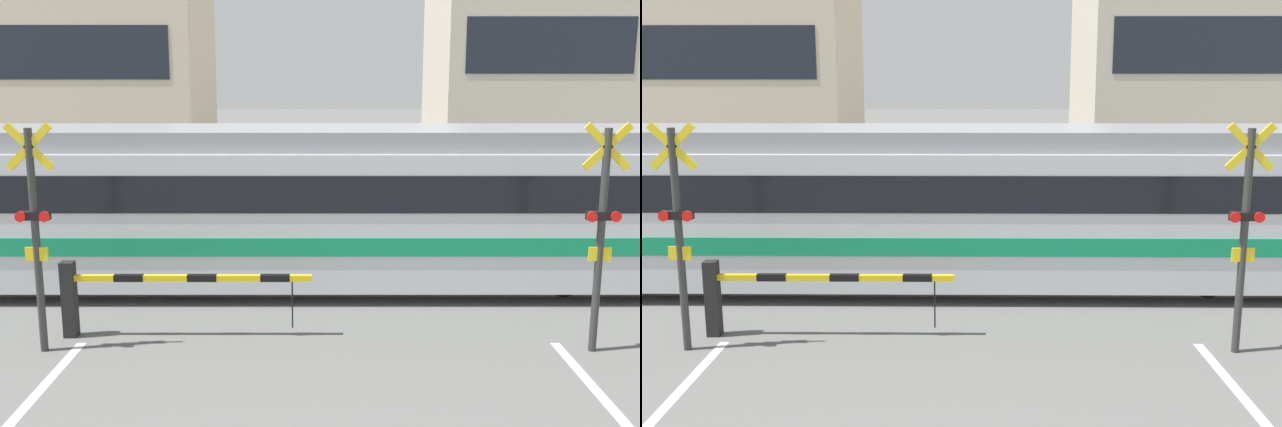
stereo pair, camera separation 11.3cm
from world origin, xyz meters
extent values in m
cube|color=gray|center=(0.00, 8.76, 0.04)|extent=(50.00, 0.10, 0.08)
cube|color=gray|center=(0.00, 10.20, 0.04)|extent=(50.00, 0.10, 0.08)
cube|color=silver|center=(-1.18, 9.48, 1.44)|extent=(18.22, 2.73, 2.43)
cube|color=gray|center=(-1.18, 9.48, 2.84)|extent=(18.04, 2.41, 0.36)
cube|color=#148C59|center=(-1.18, 9.48, 1.08)|extent=(18.24, 2.79, 0.32)
cube|color=black|center=(-1.18, 9.48, 1.99)|extent=(17.49, 2.77, 0.64)
cylinder|color=black|center=(4.47, 8.76, 0.38)|extent=(0.76, 0.12, 0.76)
cylinder|color=black|center=(4.47, 10.20, 0.38)|extent=(0.76, 0.12, 0.76)
cube|color=black|center=(-3.82, 6.72, 0.60)|extent=(0.20, 0.20, 1.19)
cube|color=yellow|center=(-1.96, 6.72, 0.94)|extent=(3.72, 0.09, 0.09)
cube|color=black|center=(-2.89, 6.72, 0.94)|extent=(0.45, 0.10, 0.10)
cube|color=black|center=(-1.78, 6.72, 0.94)|extent=(0.45, 0.10, 0.10)
cube|color=black|center=(-0.66, 6.72, 0.94)|extent=(0.45, 0.10, 0.10)
cylinder|color=black|center=(-0.40, 6.72, 0.52)|extent=(0.02, 0.02, 0.75)
cube|color=black|center=(3.82, 12.54, 0.60)|extent=(0.20, 0.20, 1.19)
cube|color=yellow|center=(1.96, 12.54, 0.94)|extent=(3.72, 0.09, 0.09)
cube|color=black|center=(2.89, 12.54, 0.94)|extent=(0.45, 0.10, 0.10)
cube|color=black|center=(1.78, 12.54, 0.94)|extent=(0.45, 0.10, 0.10)
cube|color=black|center=(0.66, 12.54, 0.94)|extent=(0.45, 0.10, 0.10)
cylinder|color=black|center=(0.40, 12.54, 0.52)|extent=(0.02, 0.02, 0.75)
cylinder|color=#333333|center=(-4.02, 6.13, 1.63)|extent=(0.11, 0.11, 3.26)
cube|color=yellow|center=(-4.02, 6.13, 3.00)|extent=(0.68, 0.04, 0.68)
cube|color=yellow|center=(-4.02, 6.13, 3.00)|extent=(0.68, 0.04, 0.68)
cube|color=black|center=(-4.02, 6.13, 2.02)|extent=(0.44, 0.12, 0.12)
cylinder|color=red|center=(-4.19, 6.06, 2.02)|extent=(0.15, 0.03, 0.15)
cylinder|color=red|center=(-3.85, 6.06, 2.02)|extent=(0.15, 0.03, 0.15)
cube|color=yellow|center=(-4.02, 6.11, 1.47)|extent=(0.32, 0.03, 0.20)
cylinder|color=#333333|center=(4.02, 6.13, 1.63)|extent=(0.11, 0.11, 3.26)
cube|color=yellow|center=(4.02, 6.13, 3.00)|extent=(0.68, 0.04, 0.68)
cube|color=yellow|center=(4.02, 6.13, 3.00)|extent=(0.68, 0.04, 0.68)
cube|color=black|center=(4.02, 6.13, 2.02)|extent=(0.44, 0.12, 0.12)
cylinder|color=red|center=(3.85, 6.06, 2.02)|extent=(0.15, 0.03, 0.15)
cylinder|color=red|center=(4.19, 6.06, 2.02)|extent=(0.15, 0.03, 0.15)
cube|color=yellow|center=(4.02, 6.11, 1.47)|extent=(0.32, 0.03, 0.20)
cylinder|color=#33384C|center=(0.66, 14.63, 0.38)|extent=(0.13, 0.13, 0.76)
cylinder|color=#33384C|center=(0.80, 14.63, 0.38)|extent=(0.13, 0.13, 0.76)
cube|color=#386647|center=(0.73, 14.63, 1.07)|extent=(0.38, 0.22, 0.60)
sphere|color=#997056|center=(0.73, 14.63, 1.48)|extent=(0.21, 0.21, 0.21)
cube|color=beige|center=(-8.14, 22.53, 4.25)|extent=(7.92, 5.97, 8.50)
cube|color=#1E232D|center=(-8.14, 19.54, 4.68)|extent=(6.66, 0.03, 1.70)
cube|color=beige|center=(7.40, 22.53, 4.46)|extent=(6.45, 5.97, 8.91)
cube|color=#1E232D|center=(7.40, 19.54, 4.90)|extent=(5.41, 0.03, 1.78)
camera|label=1|loc=(0.03, -3.75, 3.99)|focal=40.00mm
camera|label=2|loc=(0.14, -3.75, 3.99)|focal=40.00mm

